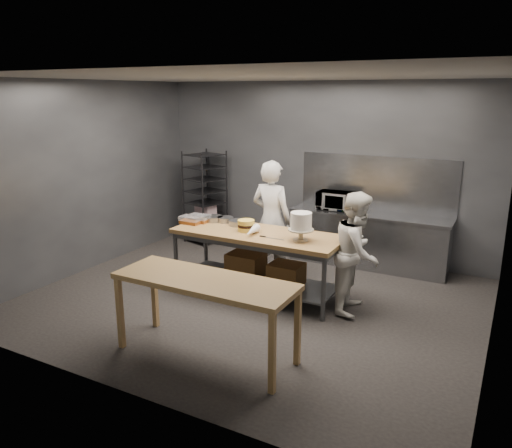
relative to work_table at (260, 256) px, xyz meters
The scene contains 16 objects.
ground 0.63m from the work_table, 85.00° to the right, with size 6.00×6.00×0.00m, color black.
back_wall 2.41m from the work_table, 89.38° to the left, with size 6.00×0.04×3.00m, color #4C4F54.
work_table is the anchor object (origin of this frame).
near_counter 1.86m from the work_table, 80.72° to the right, with size 2.00×0.70×0.90m.
back_counter 2.17m from the work_table, 61.76° to the left, with size 2.60×0.60×0.90m.
splashback_panel 2.55m from the work_table, 65.10° to the left, with size 2.60×0.02×0.90m, color slate.
speed_rack 2.82m from the work_table, 139.45° to the left, with size 0.74×0.78×1.75m.
chef_behind 0.81m from the work_table, 103.47° to the left, with size 0.67×0.44×1.83m, color white.
chef_right 1.39m from the work_table, ahead, with size 0.78×0.60×1.60m, color silver.
microwave 2.01m from the work_table, 77.89° to the left, with size 0.54×0.37×0.30m, color black.
frosted_cake_stand 0.90m from the work_table, ahead, with size 0.34×0.34×0.38m.
layer_cake 0.47m from the work_table, 168.79° to the right, with size 0.23×0.23×0.16m.
cake_pans 0.90m from the work_table, 166.01° to the left, with size 0.87×0.38×0.07m.
piping_bag 0.45m from the work_table, 95.29° to the right, with size 0.12×0.12×0.38m, color white.
offset_spatula 0.47m from the work_table, 39.42° to the right, with size 0.36×0.02×0.02m.
pastry_clamshells 1.17m from the work_table, behind, with size 0.36×0.35×0.11m.
Camera 1 is at (3.09, -5.65, 2.81)m, focal length 35.00 mm.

